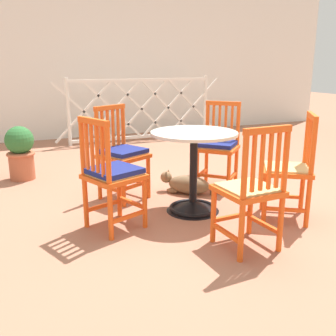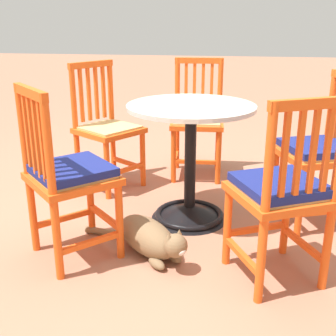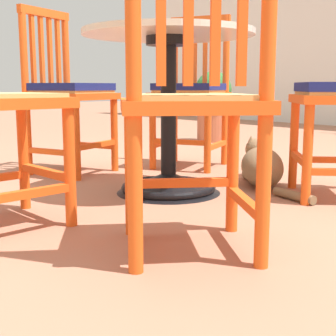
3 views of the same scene
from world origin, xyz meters
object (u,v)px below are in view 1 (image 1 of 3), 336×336
Objects in this scene: orange_chair_by_planter at (122,154)px; tabby_cat at (185,184)px; orange_chair_at_corner at (112,175)px; orange_chair_tucked_in at (290,170)px; orange_chair_near_fence at (218,147)px; terracotta_planter at (20,151)px; cafe_table at (193,181)px; orange_chair_facing_out at (250,191)px.

orange_chair_by_planter is 1.41× the size of tabby_cat.
orange_chair_at_corner and orange_chair_tucked_in have the same top height.
orange_chair_by_planter is at bearing 169.62° from tabby_cat.
orange_chair_tucked_in is 1.00× the size of orange_chair_near_fence.
orange_chair_near_fence and orange_chair_by_planter have the same top height.
orange_chair_by_planter reaches higher than terracotta_planter.
orange_chair_at_corner is 0.73m from orange_chair_by_planter.
orange_chair_at_corner and orange_chair_by_planter have the same top height.
cafe_table is at bearing 6.12° from orange_chair_at_corner.
orange_chair_near_fence is (0.54, 1.35, 0.01)m from orange_chair_facing_out.
orange_chair_at_corner is 1.00× the size of orange_chair_near_fence.
orange_chair_near_fence is (-0.10, 1.01, 0.01)m from orange_chair_tucked_in.
orange_chair_facing_out is 2.87m from terracotta_planter.
terracotta_planter is (-0.59, 1.77, -0.12)m from orange_chair_at_corner.
orange_chair_at_corner is at bearing 137.13° from orange_chair_facing_out.
orange_chair_near_fence is 2.25m from terracotta_planter.
tabby_cat is 1.04× the size of terracotta_planter.
cafe_table is 0.79m from orange_chair_at_corner.
tabby_cat is at bearing -10.38° from orange_chair_by_planter.
orange_chair_near_fence reaches higher than cafe_table.
terracotta_planter is at bearing 108.39° from orange_chair_at_corner.
orange_chair_at_corner is at bearing -112.98° from orange_chair_by_planter.
orange_chair_facing_out is (0.79, -0.74, -0.01)m from orange_chair_at_corner.
orange_chair_near_fence is 1.41× the size of tabby_cat.
tabby_cat is (-0.51, 0.96, -0.34)m from orange_chair_tucked_in.
orange_chair_near_fence is at bearing 95.36° from orange_chair_tucked_in.
cafe_table is 0.83m from orange_chair_tucked_in.
orange_chair_tucked_in is (0.64, 0.34, 0.00)m from orange_chair_facing_out.
orange_chair_near_fence is (1.34, 0.62, 0.00)m from orange_chair_at_corner.
orange_chair_at_corner is 1.14m from tabby_cat.
orange_chair_by_planter is (-0.51, 1.41, 0.01)m from orange_chair_facing_out.
orange_chair_by_planter is at bearing 109.74° from orange_chair_facing_out.
orange_chair_tucked_in is (1.43, -0.40, -0.01)m from orange_chair_at_corner.
orange_chair_at_corner and orange_chair_facing_out have the same top height.
orange_chair_tucked_in is at bearing -62.16° from tabby_cat.
orange_chair_near_fence is 1.00× the size of orange_chair_by_planter.
cafe_table is at bearing 144.08° from orange_chair_tucked_in.
orange_chair_by_planter is 0.74m from tabby_cat.
orange_chair_by_planter is at bearing 67.02° from orange_chair_at_corner.
orange_chair_at_corner reaches higher than terracotta_planter.
tabby_cat is (0.13, 1.30, -0.34)m from orange_chair_facing_out.
cafe_table is 0.80m from orange_chair_near_fence.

